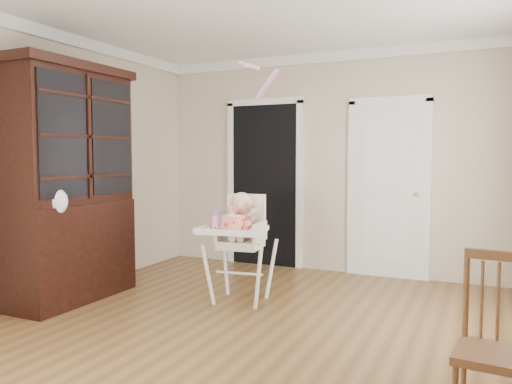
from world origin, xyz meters
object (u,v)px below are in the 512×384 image
at_px(china_cabinet, 70,183).
at_px(cake, 234,223).
at_px(sippy_cup, 215,219).
at_px(dining_chair, 495,349).
at_px(high_chair, 240,235).

bearing_deg(china_cabinet, cake, 14.12).
bearing_deg(sippy_cup, cake, -16.64).
relative_size(sippy_cup, china_cabinet, 0.08).
xyz_separation_m(cake, sippy_cup, (-0.23, 0.07, 0.01)).
xyz_separation_m(cake, dining_chair, (2.19, -1.29, -0.38)).
relative_size(china_cabinet, dining_chair, 2.53).
height_order(high_chair, sippy_cup, high_chair).
relative_size(cake, dining_chair, 0.31).
xyz_separation_m(high_chair, cake, (0.05, -0.24, 0.15)).
bearing_deg(sippy_cup, china_cabinet, -160.97).
height_order(high_chair, cake, high_chair).
height_order(cake, dining_chair, dining_chair).
bearing_deg(dining_chair, high_chair, 150.85).
bearing_deg(sippy_cup, dining_chair, -29.31).
bearing_deg(dining_chair, cake, 154.67).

